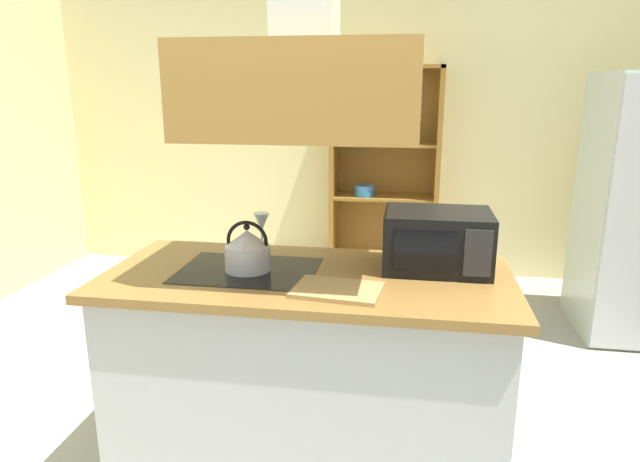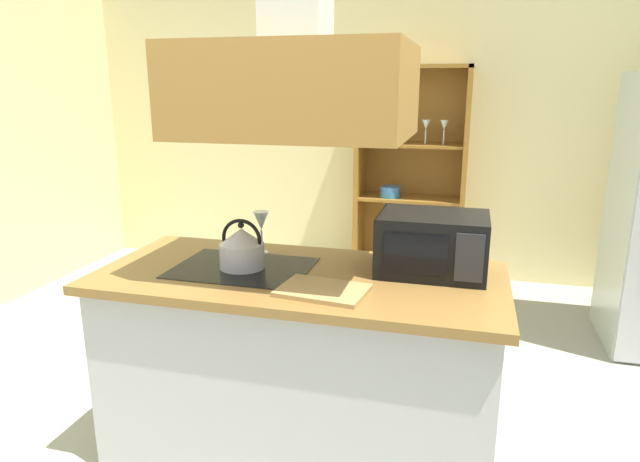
{
  "view_description": "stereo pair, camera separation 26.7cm",
  "coord_description": "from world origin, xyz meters",
  "px_view_note": "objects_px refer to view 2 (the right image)",
  "views": [
    {
      "loc": [
        0.31,
        -2.07,
        1.69
      ],
      "look_at": [
        -0.12,
        0.51,
        1.0
      ],
      "focal_mm": 31.11,
      "sensor_mm": 36.0,
      "label": 1
    },
    {
      "loc": [
        0.57,
        -2.01,
        1.69
      ],
      "look_at": [
        -0.12,
        0.51,
        1.0
      ],
      "focal_mm": 31.11,
      "sensor_mm": 36.0,
      "label": 2
    }
  ],
  "objects_px": {
    "microwave": "(432,244)",
    "wine_glass_on_counter": "(261,223)",
    "kettle": "(242,248)",
    "cutting_board": "(323,290)",
    "dish_cabinet": "(410,188)"
  },
  "relations": [
    {
      "from": "kettle",
      "to": "wine_glass_on_counter",
      "type": "height_order",
      "value": "kettle"
    },
    {
      "from": "microwave",
      "to": "wine_glass_on_counter",
      "type": "height_order",
      "value": "microwave"
    },
    {
      "from": "cutting_board",
      "to": "kettle",
      "type": "bearing_deg",
      "value": 154.95
    },
    {
      "from": "microwave",
      "to": "wine_glass_on_counter",
      "type": "xyz_separation_m",
      "value": [
        -0.82,
        0.08,
        0.02
      ]
    },
    {
      "from": "wine_glass_on_counter",
      "to": "cutting_board",
      "type": "bearing_deg",
      "value": -45.97
    },
    {
      "from": "cutting_board",
      "to": "microwave",
      "type": "height_order",
      "value": "microwave"
    },
    {
      "from": "kettle",
      "to": "microwave",
      "type": "distance_m",
      "value": 0.83
    },
    {
      "from": "dish_cabinet",
      "to": "cutting_board",
      "type": "bearing_deg",
      "value": -90.89
    },
    {
      "from": "kettle",
      "to": "dish_cabinet",
      "type": "bearing_deg",
      "value": 79.87
    },
    {
      "from": "dish_cabinet",
      "to": "microwave",
      "type": "relative_size",
      "value": 4.02
    },
    {
      "from": "dish_cabinet",
      "to": "cutting_board",
      "type": "relative_size",
      "value": 5.44
    },
    {
      "from": "cutting_board",
      "to": "wine_glass_on_counter",
      "type": "xyz_separation_m",
      "value": [
        -0.42,
        0.44,
        0.14
      ]
    },
    {
      "from": "dish_cabinet",
      "to": "microwave",
      "type": "height_order",
      "value": "dish_cabinet"
    },
    {
      "from": "kettle",
      "to": "microwave",
      "type": "bearing_deg",
      "value": 11.17
    },
    {
      "from": "dish_cabinet",
      "to": "wine_glass_on_counter",
      "type": "relative_size",
      "value": 8.98
    }
  ]
}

